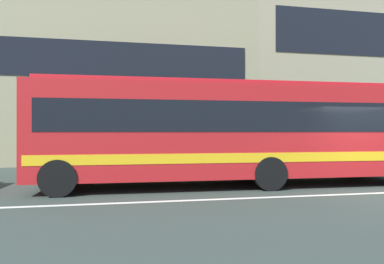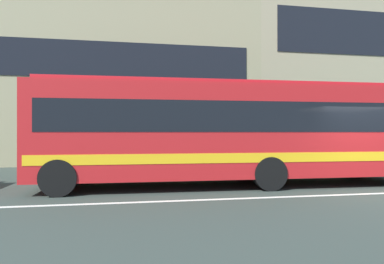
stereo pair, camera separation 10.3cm
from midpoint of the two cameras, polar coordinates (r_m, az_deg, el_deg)
ground_plane at (r=10.75m, az=29.86°, el=-9.25°), size 160.00×160.00×0.00m
lane_centre_line at (r=10.75m, az=29.86°, el=-9.23°), size 60.00×0.16×0.01m
hedge_row_far at (r=16.00m, az=20.48°, el=-4.40°), size 20.49×1.10×1.01m
apartment_block_left at (r=22.61m, az=-21.01°, el=7.52°), size 22.14×9.70×9.39m
apartment_block_right at (r=29.43m, az=30.12°, el=9.39°), size 23.84×9.70×13.08m
transit_bus at (r=10.74m, az=6.92°, el=0.43°), size 12.41×2.89×3.28m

